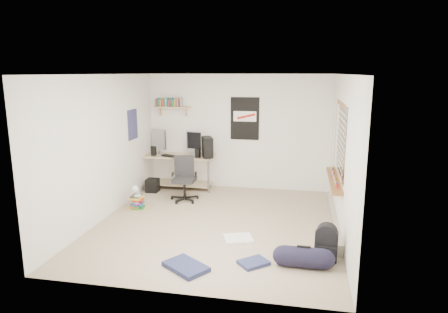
% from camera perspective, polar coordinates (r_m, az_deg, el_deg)
% --- Properties ---
extents(floor, '(4.00, 4.50, 0.01)m').
position_cam_1_polar(floor, '(6.92, -1.02, -9.57)').
color(floor, gray).
rests_on(floor, ground).
extents(ceiling, '(4.00, 4.50, 0.01)m').
position_cam_1_polar(ceiling, '(6.43, -1.10, 11.71)').
color(ceiling, white).
rests_on(ceiling, ground).
extents(back_wall, '(4.00, 0.01, 2.50)m').
position_cam_1_polar(back_wall, '(8.75, 2.02, 3.52)').
color(back_wall, silver).
rests_on(back_wall, ground).
extents(left_wall, '(0.01, 4.50, 2.50)m').
position_cam_1_polar(left_wall, '(7.24, -16.77, 1.24)').
color(left_wall, silver).
rests_on(left_wall, ground).
extents(right_wall, '(0.01, 4.50, 2.50)m').
position_cam_1_polar(right_wall, '(6.46, 16.63, -0.01)').
color(right_wall, silver).
rests_on(right_wall, ground).
extents(desk, '(1.81, 1.06, 0.77)m').
position_cam_1_polar(desk, '(8.98, -6.67, -2.10)').
color(desk, beige).
rests_on(desk, floor).
extents(monitor_left, '(0.40, 0.28, 0.44)m').
position_cam_1_polar(monitor_left, '(8.89, -9.21, 1.83)').
color(monitor_left, '#A8A8AD').
rests_on(monitor_left, desk).
extents(monitor_right, '(0.39, 0.18, 0.41)m').
position_cam_1_polar(monitor_right, '(8.74, -4.29, 1.68)').
color(monitor_right, '#B5B3B9').
rests_on(monitor_right, desk).
extents(pc_tower, '(0.33, 0.45, 0.42)m').
position_cam_1_polar(pc_tower, '(8.44, -2.40, 1.36)').
color(pc_tower, black).
rests_on(pc_tower, desk).
extents(keyboard, '(0.42, 0.27, 0.02)m').
position_cam_1_polar(keyboard, '(8.61, -7.70, 0.12)').
color(keyboard, black).
rests_on(keyboard, desk).
extents(speaker_left, '(0.11, 0.11, 0.20)m').
position_cam_1_polar(speaker_left, '(8.72, -10.03, 0.79)').
color(speaker_left, black).
rests_on(speaker_left, desk).
extents(speaker_right, '(0.11, 0.11, 0.20)m').
position_cam_1_polar(speaker_right, '(8.42, -3.77, 0.54)').
color(speaker_right, black).
rests_on(speaker_right, desk).
extents(office_chair, '(0.72, 0.72, 0.89)m').
position_cam_1_polar(office_chair, '(7.99, -5.70, -2.91)').
color(office_chair, black).
rests_on(office_chair, floor).
extents(wall_shelf, '(0.80, 0.22, 0.24)m').
position_cam_1_polar(wall_shelf, '(8.91, -7.39, 7.01)').
color(wall_shelf, tan).
rests_on(wall_shelf, back_wall).
extents(poster_back_wall, '(0.62, 0.03, 0.92)m').
position_cam_1_polar(poster_back_wall, '(8.66, 2.99, 5.43)').
color(poster_back_wall, black).
rests_on(poster_back_wall, back_wall).
extents(poster_left_wall, '(0.02, 0.42, 0.60)m').
position_cam_1_polar(poster_left_wall, '(8.26, -12.92, 4.47)').
color(poster_left_wall, navy).
rests_on(poster_left_wall, left_wall).
extents(window, '(0.10, 1.50, 1.26)m').
position_cam_1_polar(window, '(6.71, 16.03, 2.20)').
color(window, brown).
rests_on(window, right_wall).
extents(baseboard_heater, '(0.08, 2.50, 0.18)m').
position_cam_1_polar(baseboard_heater, '(7.06, 15.43, -8.75)').
color(baseboard_heater, '#B7B2A8').
rests_on(baseboard_heater, floor).
extents(backpack, '(0.33, 0.28, 0.41)m').
position_cam_1_polar(backpack, '(5.78, 14.39, -12.27)').
color(backpack, black).
rests_on(backpack, floor).
extents(duffel_bag, '(0.28, 0.28, 0.54)m').
position_cam_1_polar(duffel_bag, '(5.53, 11.27, -13.94)').
color(duffel_bag, black).
rests_on(duffel_bag, floor).
extents(tshirt, '(0.53, 0.49, 0.04)m').
position_cam_1_polar(tshirt, '(6.28, 2.05, -11.63)').
color(tshirt, silver).
rests_on(tshirt, floor).
extents(jeans_a, '(0.69, 0.64, 0.06)m').
position_cam_1_polar(jeans_a, '(5.46, -5.46, -15.40)').
color(jeans_a, '#22284D').
rests_on(jeans_a, floor).
extents(jeans_b, '(0.47, 0.46, 0.05)m').
position_cam_1_polar(jeans_b, '(5.56, 4.24, -14.88)').
color(jeans_b, navy).
rests_on(jeans_b, floor).
extents(book_stack, '(0.58, 0.54, 0.32)m').
position_cam_1_polar(book_stack, '(7.75, -12.28, -6.24)').
color(book_stack, olive).
rests_on(book_stack, floor).
extents(desk_lamp, '(0.19, 0.25, 0.22)m').
position_cam_1_polar(desk_lamp, '(7.65, -12.28, -4.66)').
color(desk_lamp, silver).
rests_on(desk_lamp, book_stack).
extents(subwoofer, '(0.26, 0.26, 0.29)m').
position_cam_1_polar(subwoofer, '(8.76, -10.18, -4.08)').
color(subwoofer, black).
rests_on(subwoofer, floor).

